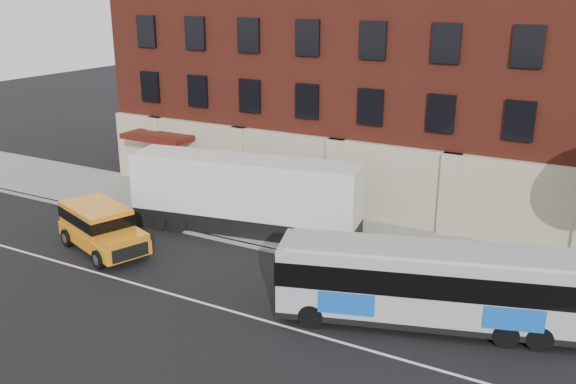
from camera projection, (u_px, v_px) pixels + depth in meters
The scene contains 9 objects.
ground at pixel (202, 311), 23.30m from camera, with size 120.00×120.00×0.00m, color black.
sidewalk at pixel (311, 231), 30.78m from camera, with size 60.00×6.00×0.15m, color gray.
kerb at pixel (281, 252), 28.28m from camera, with size 60.00×0.25×0.15m, color gray.
lane_line at pixel (210, 305), 23.72m from camera, with size 60.00×0.12×0.01m, color silver.
building at pixel (376, 62), 35.05m from camera, with size 30.00×12.10×15.00m.
sign_pole at pixel (138, 195), 31.88m from camera, with size 0.30×0.20×2.50m.
city_bus at pixel (431, 283), 21.85m from camera, with size 10.97×5.47×2.95m.
yellow_suv at pixel (100, 225), 28.47m from camera, with size 5.52×3.69×2.06m.
shipping_container at pixel (245, 196), 30.28m from camera, with size 11.54×4.23×3.77m.
Camera 1 is at (12.87, -16.64, 11.44)m, focal length 38.87 mm.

